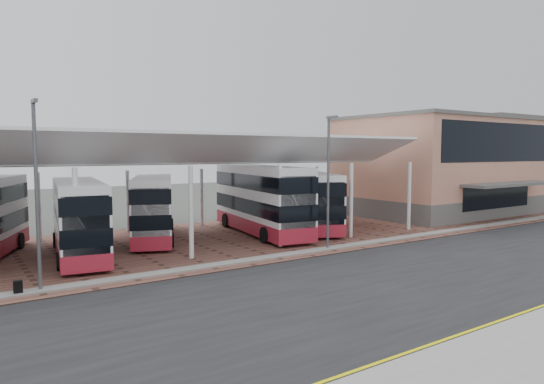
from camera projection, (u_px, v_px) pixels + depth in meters
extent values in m
plane|color=#41453F|center=(382.00, 276.00, 23.22)|extent=(140.00, 140.00, 0.00)
cube|color=black|center=(398.00, 280.00, 22.40)|extent=(120.00, 14.00, 0.02)
cube|color=brown|center=(267.00, 234.00, 35.05)|extent=(72.00, 16.00, 0.06)
cube|color=gray|center=(303.00, 253.00, 28.32)|extent=(120.00, 0.80, 0.14)
cube|color=#E5DA01|center=(527.00, 316.00, 17.45)|extent=(120.00, 0.12, 0.01)
cube|color=#E5DA01|center=(519.00, 314.00, 17.70)|extent=(120.00, 0.12, 0.01)
cylinder|color=white|center=(76.00, 221.00, 23.29)|extent=(0.26, 0.26, 5.20)
cylinder|color=white|center=(39.00, 207.00, 32.38)|extent=(0.26, 0.26, 4.60)
cylinder|color=white|center=(191.00, 213.00, 26.65)|extent=(0.26, 0.26, 5.20)
cylinder|color=white|center=(128.00, 202.00, 35.74)|extent=(0.26, 0.26, 4.60)
cylinder|color=white|center=(280.00, 206.00, 30.01)|extent=(0.26, 0.26, 5.20)
cylinder|color=white|center=(202.00, 197.00, 39.11)|extent=(0.26, 0.26, 4.60)
cylinder|color=white|center=(351.00, 201.00, 33.38)|extent=(0.26, 0.26, 5.20)
cylinder|color=white|center=(264.00, 194.00, 42.47)|extent=(0.26, 0.26, 4.60)
cylinder|color=white|center=(409.00, 196.00, 36.74)|extent=(0.26, 0.26, 5.20)
cylinder|color=white|center=(317.00, 191.00, 45.83)|extent=(0.26, 0.26, 4.60)
cube|color=white|center=(174.00, 149.00, 28.18)|extent=(37.00, 4.95, 1.95)
cube|color=white|center=(142.00, 153.00, 32.81)|extent=(37.00, 7.12, 1.43)
cube|color=#5C5B58|center=(439.00, 204.00, 47.57)|extent=(18.00, 12.00, 1.80)
cube|color=tan|center=(440.00, 158.00, 47.21)|extent=(18.00, 12.00, 7.20)
cube|color=black|center=(498.00, 142.00, 42.23)|extent=(16.00, 0.25, 3.40)
cube|color=black|center=(496.00, 196.00, 42.61)|extent=(10.00, 0.25, 2.20)
cube|color=#5C5B58|center=(509.00, 184.00, 41.62)|extent=(11.00, 2.40, 0.25)
cube|color=#5C5B58|center=(441.00, 120.00, 46.91)|extent=(18.40, 12.40, 0.30)
cube|color=slate|center=(491.00, 159.00, 69.49)|extent=(30.00, 20.00, 10.00)
cube|color=#5C5B58|center=(492.00, 123.00, 69.08)|extent=(30.50, 20.50, 0.30)
cylinder|color=#53565B|center=(37.00, 198.00, 20.24)|extent=(0.16, 0.16, 8.00)
cube|color=#53565B|center=(34.00, 101.00, 19.67)|extent=(0.15, 0.90, 0.15)
cylinder|color=#53565B|center=(328.00, 184.00, 29.21)|extent=(0.16, 0.16, 8.00)
cube|color=#53565B|center=(332.00, 117.00, 28.64)|extent=(0.15, 0.90, 0.15)
cylinder|color=black|center=(20.00, 241.00, 29.47)|extent=(0.63, 1.01, 0.98)
cube|color=white|center=(79.00, 217.00, 27.29)|extent=(3.85, 10.52, 4.02)
cube|color=#A91E32|center=(80.00, 245.00, 27.43)|extent=(3.89, 10.56, 0.84)
cube|color=black|center=(79.00, 224.00, 27.33)|extent=(3.89, 10.56, 0.89)
cube|color=black|center=(78.00, 198.00, 27.21)|extent=(3.89, 10.56, 0.89)
cube|color=black|center=(87.00, 232.00, 22.72)|extent=(2.09, 0.41, 3.37)
cylinder|color=black|center=(59.00, 261.00, 23.98)|extent=(0.40, 0.96, 0.93)
cylinder|color=black|center=(109.00, 257.00, 24.98)|extent=(0.40, 0.96, 0.93)
cylinder|color=black|center=(55.00, 240.00, 29.89)|extent=(0.40, 0.96, 0.93)
cylinder|color=black|center=(95.00, 237.00, 30.90)|extent=(0.40, 0.96, 0.93)
cube|color=white|center=(154.00, 206.00, 32.70)|extent=(6.08, 10.41, 4.02)
cube|color=#A91E32|center=(154.00, 230.00, 32.84)|extent=(6.13, 10.46, 0.84)
cube|color=black|center=(154.00, 212.00, 32.74)|extent=(6.13, 10.46, 0.89)
cube|color=black|center=(153.00, 190.00, 32.62)|extent=(6.13, 10.46, 0.89)
cube|color=black|center=(151.00, 217.00, 27.74)|extent=(1.98, 0.89, 3.37)
cylinder|color=black|center=(133.00, 241.00, 29.40)|extent=(0.60, 0.97, 0.94)
cylinder|color=black|center=(172.00, 240.00, 29.88)|extent=(0.60, 0.97, 0.94)
cylinder|color=black|center=(139.00, 225.00, 35.82)|extent=(0.60, 0.97, 0.94)
cylinder|color=black|center=(172.00, 224.00, 36.30)|extent=(0.60, 0.97, 0.94)
cube|color=white|center=(261.00, 198.00, 35.03)|extent=(4.59, 12.11, 4.62)
cube|color=#A91E32|center=(261.00, 224.00, 35.18)|extent=(4.64, 12.16, 0.97)
cube|color=black|center=(261.00, 204.00, 35.07)|extent=(4.64, 12.16, 1.02)
cube|color=black|center=(261.00, 181.00, 34.93)|extent=(4.64, 12.16, 1.02)
cube|color=black|center=(298.00, 208.00, 29.73)|extent=(2.40, 0.50, 3.87)
cylinder|color=black|center=(265.00, 235.00, 31.21)|extent=(0.47, 1.11, 1.08)
cylinder|color=black|center=(302.00, 232.00, 32.33)|extent=(0.47, 1.11, 1.08)
cylinder|color=black|center=(226.00, 220.00, 38.06)|extent=(0.47, 1.11, 1.08)
cylinder|color=black|center=(257.00, 218.00, 39.18)|extent=(0.47, 1.11, 1.08)
cube|color=white|center=(311.00, 199.00, 37.26)|extent=(6.71, 10.42, 4.08)
cube|color=#A91E32|center=(311.00, 220.00, 37.39)|extent=(6.76, 10.47, 0.85)
cube|color=black|center=(311.00, 205.00, 37.29)|extent=(6.76, 10.47, 0.90)
cube|color=black|center=(312.00, 185.00, 37.17)|extent=(6.76, 10.47, 0.90)
cube|color=black|center=(329.00, 208.00, 32.16)|extent=(1.96, 1.02, 3.42)
cylinder|color=black|center=(305.00, 229.00, 33.94)|extent=(0.65, 0.97, 0.95)
cylinder|color=black|center=(338.00, 229.00, 34.28)|extent=(0.65, 0.97, 0.95)
cylinder|color=black|center=(289.00, 217.00, 40.53)|extent=(0.65, 0.97, 0.95)
cylinder|color=black|center=(316.00, 216.00, 40.87)|extent=(0.65, 0.97, 0.95)
cube|color=black|center=(18.00, 288.00, 19.96)|extent=(0.34, 0.24, 0.58)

